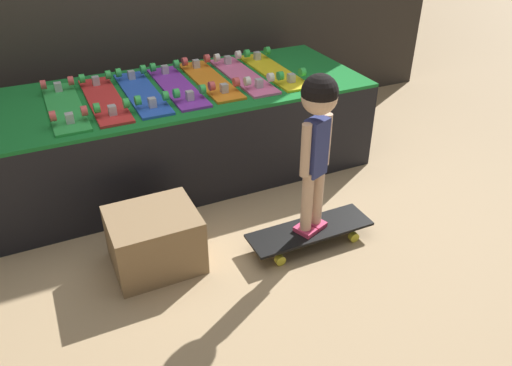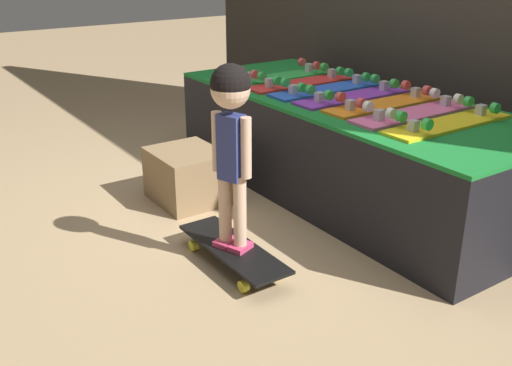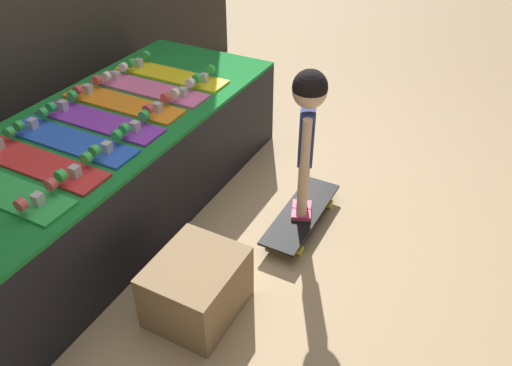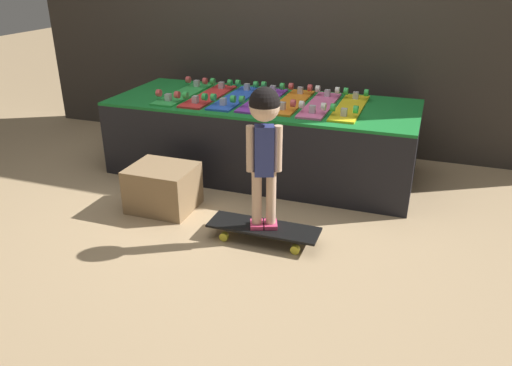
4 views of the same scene
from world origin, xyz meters
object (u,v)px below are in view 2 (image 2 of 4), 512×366
at_px(skateboard_red_on_rack, 302,81).
at_px(skateboard_orange_on_rack, 384,102).
at_px(skateboard_blue_on_rack, 326,88).
at_px(child, 231,123).
at_px(skateboard_purple_on_rack, 353,95).
at_px(skateboard_pink_on_rack, 413,112).
at_px(storage_box, 187,176).
at_px(skateboard_on_floor, 233,250).
at_px(skateboard_yellow_on_rack, 448,122).
at_px(skateboard_green_on_rack, 279,75).

height_order(skateboard_red_on_rack, skateboard_orange_on_rack, same).
distance_m(skateboard_blue_on_rack, child, 1.16).
bearing_deg(skateboard_purple_on_rack, skateboard_orange_on_rack, 6.26).
xyz_separation_m(skateboard_pink_on_rack, child, (-0.08, -1.03, 0.09)).
relative_size(skateboard_red_on_rack, skateboard_pink_on_rack, 1.00).
distance_m(skateboard_orange_on_rack, child, 1.05).
distance_m(child, storage_box, 0.95).
distance_m(skateboard_blue_on_rack, skateboard_on_floor, 1.26).
bearing_deg(skateboard_yellow_on_rack, skateboard_green_on_rack, -178.35).
relative_size(skateboard_red_on_rack, storage_box, 1.76).
relative_size(skateboard_red_on_rack, skateboard_blue_on_rack, 1.00).
height_order(skateboard_red_on_rack, skateboard_pink_on_rack, same).
bearing_deg(storage_box, skateboard_on_floor, -13.14).
bearing_deg(skateboard_orange_on_rack, skateboard_yellow_on_rack, -2.07).
bearing_deg(storage_box, child, -13.14).
xyz_separation_m(skateboard_pink_on_rack, skateboard_yellow_on_rack, (0.22, -0.00, 0.00)).
distance_m(skateboard_pink_on_rack, skateboard_yellow_on_rack, 0.22).
relative_size(skateboard_green_on_rack, skateboard_purple_on_rack, 1.00).
bearing_deg(skateboard_green_on_rack, skateboard_yellow_on_rack, 1.65).
bearing_deg(skateboard_on_floor, storage_box, 166.86).
xyz_separation_m(skateboard_blue_on_rack, storage_box, (-0.20, -0.83, -0.43)).
height_order(skateboard_pink_on_rack, skateboard_yellow_on_rack, same).
distance_m(skateboard_green_on_rack, skateboard_orange_on_rack, 0.87).
distance_m(skateboard_red_on_rack, skateboard_yellow_on_rack, 1.08).
bearing_deg(skateboard_yellow_on_rack, skateboard_purple_on_rack, -179.28).
bearing_deg(skateboard_green_on_rack, skateboard_purple_on_rack, 2.58).
bearing_deg(skateboard_red_on_rack, skateboard_purple_on_rack, 2.59).
relative_size(skateboard_green_on_rack, skateboard_orange_on_rack, 1.00).
bearing_deg(skateboard_blue_on_rack, skateboard_purple_on_rack, 2.29).
xyz_separation_m(skateboard_purple_on_rack, skateboard_on_floor, (0.35, -1.02, -0.51)).
bearing_deg(skateboard_yellow_on_rack, child, -106.11).
distance_m(skateboard_orange_on_rack, storage_box, 1.15).
distance_m(skateboard_purple_on_rack, skateboard_on_floor, 1.19).
xyz_separation_m(skateboard_orange_on_rack, storage_box, (-0.63, -0.86, -0.43)).
xyz_separation_m(skateboard_green_on_rack, child, (1.00, -0.99, 0.09)).
height_order(skateboard_pink_on_rack, storage_box, skateboard_pink_on_rack).
bearing_deg(skateboard_purple_on_rack, skateboard_blue_on_rack, -177.71).
xyz_separation_m(skateboard_blue_on_rack, skateboard_yellow_on_rack, (0.87, 0.02, 0.00)).
distance_m(skateboard_orange_on_rack, skateboard_yellow_on_rack, 0.43).
bearing_deg(skateboard_green_on_rack, skateboard_orange_on_rack, 3.50).
height_order(skateboard_purple_on_rack, skateboard_pink_on_rack, same).
relative_size(skateboard_purple_on_rack, storage_box, 1.76).
distance_m(skateboard_blue_on_rack, skateboard_purple_on_rack, 0.22).
xyz_separation_m(skateboard_orange_on_rack, skateboard_pink_on_rack, (0.22, -0.01, 0.00)).
xyz_separation_m(skateboard_red_on_rack, skateboard_orange_on_rack, (0.65, 0.04, 0.00)).
xyz_separation_m(skateboard_orange_on_rack, child, (0.14, -1.04, 0.09)).
distance_m(skateboard_purple_on_rack, child, 1.08).
relative_size(skateboard_pink_on_rack, skateboard_yellow_on_rack, 1.00).
relative_size(skateboard_red_on_rack, skateboard_orange_on_rack, 1.00).
bearing_deg(skateboard_pink_on_rack, skateboard_yellow_on_rack, -0.32).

